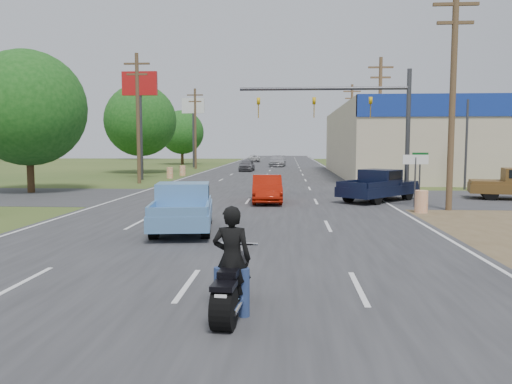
# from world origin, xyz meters

# --- Properties ---
(ground) EXTENTS (200.00, 200.00, 0.00)m
(ground) POSITION_xyz_m (0.00, 0.00, 0.00)
(ground) COLOR #30461C
(ground) RESTS_ON ground
(main_road) EXTENTS (15.00, 180.00, 0.02)m
(main_road) POSITION_xyz_m (0.00, 40.00, 0.01)
(main_road) COLOR #2D2D30
(main_road) RESTS_ON ground
(cross_road) EXTENTS (120.00, 10.00, 0.02)m
(cross_road) POSITION_xyz_m (0.00, 18.00, 0.01)
(cross_road) COLOR #2D2D30
(cross_road) RESTS_ON ground
(dirt_verge) EXTENTS (8.00, 18.00, 0.01)m
(dirt_verge) POSITION_xyz_m (11.00, 10.00, 0.01)
(dirt_verge) COLOR brown
(dirt_verge) RESTS_ON ground
(utility_pole_1) EXTENTS (2.00, 0.28, 10.00)m
(utility_pole_1) POSITION_xyz_m (9.50, 13.00, 5.32)
(utility_pole_1) COLOR #4C3823
(utility_pole_1) RESTS_ON ground
(utility_pole_2) EXTENTS (2.00, 0.28, 10.00)m
(utility_pole_2) POSITION_xyz_m (9.50, 31.00, 5.32)
(utility_pole_2) COLOR #4C3823
(utility_pole_2) RESTS_ON ground
(utility_pole_3) EXTENTS (2.00, 0.28, 10.00)m
(utility_pole_3) POSITION_xyz_m (9.50, 49.00, 5.32)
(utility_pole_3) COLOR #4C3823
(utility_pole_3) RESTS_ON ground
(utility_pole_5) EXTENTS (2.00, 0.28, 10.00)m
(utility_pole_5) POSITION_xyz_m (-9.50, 28.00, 5.32)
(utility_pole_5) COLOR #4C3823
(utility_pole_5) RESTS_ON ground
(utility_pole_6) EXTENTS (2.00, 0.28, 10.00)m
(utility_pole_6) POSITION_xyz_m (-9.50, 52.00, 5.32)
(utility_pole_6) COLOR #4C3823
(utility_pole_6) RESTS_ON ground
(tree_0) EXTENTS (7.14, 7.14, 8.84)m
(tree_0) POSITION_xyz_m (-14.00, 20.00, 5.26)
(tree_0) COLOR #422D19
(tree_0) RESTS_ON ground
(tree_1) EXTENTS (7.56, 7.56, 9.36)m
(tree_1) POSITION_xyz_m (-13.50, 42.00, 5.57)
(tree_1) COLOR #422D19
(tree_1) RESTS_ON ground
(tree_2) EXTENTS (6.72, 6.72, 8.32)m
(tree_2) POSITION_xyz_m (-14.20, 66.00, 4.95)
(tree_2) COLOR #422D19
(tree_2) RESTS_ON ground
(tree_5) EXTENTS (7.98, 7.98, 9.88)m
(tree_5) POSITION_xyz_m (30.00, 95.00, 5.88)
(tree_5) COLOR #422D19
(tree_5) RESTS_ON ground
(tree_6) EXTENTS (8.82, 8.82, 10.92)m
(tree_6) POSITION_xyz_m (-30.00, 95.00, 6.51)
(tree_6) COLOR #422D19
(tree_6) RESTS_ON ground
(barrel_0) EXTENTS (0.56, 0.56, 1.00)m
(barrel_0) POSITION_xyz_m (8.00, 12.00, 0.50)
(barrel_0) COLOR orange
(barrel_0) RESTS_ON ground
(barrel_1) EXTENTS (0.56, 0.56, 1.00)m
(barrel_1) POSITION_xyz_m (8.40, 20.50, 0.50)
(barrel_1) COLOR orange
(barrel_1) RESTS_ON ground
(barrel_2) EXTENTS (0.56, 0.56, 1.00)m
(barrel_2) POSITION_xyz_m (-8.50, 34.00, 0.50)
(barrel_2) COLOR orange
(barrel_2) RESTS_ON ground
(barrel_3) EXTENTS (0.56, 0.56, 1.00)m
(barrel_3) POSITION_xyz_m (-8.20, 38.00, 0.50)
(barrel_3) COLOR orange
(barrel_3) RESTS_ON ground
(pole_sign_left_near) EXTENTS (3.00, 0.35, 9.20)m
(pole_sign_left_near) POSITION_xyz_m (-10.50, 32.00, 7.17)
(pole_sign_left_near) COLOR #3F3F44
(pole_sign_left_near) RESTS_ON ground
(pole_sign_left_far) EXTENTS (3.00, 0.35, 9.20)m
(pole_sign_left_far) POSITION_xyz_m (-10.50, 56.00, 7.17)
(pole_sign_left_far) COLOR #3F3F44
(pole_sign_left_far) RESTS_ON ground
(lane_sign) EXTENTS (1.20, 0.08, 2.52)m
(lane_sign) POSITION_xyz_m (8.20, 14.00, 1.90)
(lane_sign) COLOR #3F3F44
(lane_sign) RESTS_ON ground
(street_name_sign) EXTENTS (0.80, 0.08, 2.61)m
(street_name_sign) POSITION_xyz_m (8.80, 15.50, 1.61)
(street_name_sign) COLOR #3F3F44
(street_name_sign) RESTS_ON ground
(signal_mast) EXTENTS (9.12, 0.40, 7.00)m
(signal_mast) POSITION_xyz_m (5.82, 17.00, 4.80)
(signal_mast) COLOR #3F3F44
(signal_mast) RESTS_ON ground
(red_convertible) EXTENTS (1.73, 4.36, 1.41)m
(red_convertible) POSITION_xyz_m (1.04, 15.55, 0.71)
(red_convertible) COLOR #961506
(red_convertible) RESTS_ON ground
(motorcycle) EXTENTS (0.71, 2.31, 1.17)m
(motorcycle) POSITION_xyz_m (1.15, -1.89, 0.52)
(motorcycle) COLOR black
(motorcycle) RESTS_ON ground
(rider) EXTENTS (0.71, 0.50, 1.85)m
(rider) POSITION_xyz_m (1.16, -1.83, 0.93)
(rider) COLOR black
(rider) RESTS_ON ground
(blue_pickup) EXTENTS (2.61, 5.26, 1.67)m
(blue_pickup) POSITION_xyz_m (-1.53, 6.87, 0.84)
(blue_pickup) COLOR black
(blue_pickup) RESTS_ON ground
(navy_pickup) EXTENTS (4.89, 5.11, 1.70)m
(navy_pickup) POSITION_xyz_m (7.02, 16.58, 0.86)
(navy_pickup) COLOR black
(navy_pickup) RESTS_ON ground
(distant_car_grey) EXTENTS (1.74, 4.02, 1.35)m
(distant_car_grey) POSITION_xyz_m (-2.58, 46.58, 0.68)
(distant_car_grey) COLOR #5A595E
(distant_car_grey) RESTS_ON ground
(distant_car_silver) EXTENTS (2.47, 5.43, 1.54)m
(distant_car_silver) POSITION_xyz_m (0.65, 59.25, 0.77)
(distant_car_silver) COLOR #A9A8AD
(distant_car_silver) RESTS_ON ground
(distant_car_white) EXTENTS (2.57, 4.66, 1.23)m
(distant_car_white) POSITION_xyz_m (-3.95, 78.34, 0.62)
(distant_car_white) COLOR silver
(distant_car_white) RESTS_ON ground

